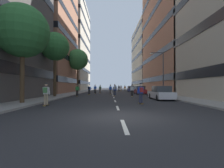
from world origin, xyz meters
name	(u,v)px	position (x,y,z in m)	size (l,w,h in m)	color
ground_plane	(112,92)	(0.00, 30.05, 0.00)	(180.33, 180.33, 0.00)	#28282B
sidewalk_left	(82,92)	(-7.85, 33.81, 0.07)	(2.93, 82.65, 0.14)	gray
sidewalk_right	(142,92)	(7.85, 33.81, 0.07)	(2.93, 82.65, 0.14)	gray
lane_markings	(112,92)	(0.00, 30.50, 0.00)	(0.16, 67.20, 0.01)	silver
building_left_mid	(40,30)	(-16.01, 27.48, 13.95)	(13.52, 17.16, 27.72)	#9E6B51
building_left_far	(68,47)	(-16.01, 51.56, 16.08)	(13.52, 24.09, 31.99)	#BCB29E
building_right_mid	(183,25)	(16.01, 27.48, 15.28)	(13.52, 23.75, 30.37)	#9E6B51
building_right_far	(154,59)	(16.01, 51.56, 11.77)	(13.52, 22.92, 23.36)	#B2A893
parked_car_near	(131,89)	(5.18, 34.73, 0.70)	(1.82, 4.40, 1.52)	navy
parked_car_mid	(161,93)	(5.18, 9.68, 0.70)	(1.82, 4.40, 1.52)	silver
parked_car_far	(140,90)	(5.18, 22.12, 0.70)	(1.82, 4.40, 1.52)	maroon
street_tree_near	(55,47)	(-7.85, 13.30, 6.73)	(3.76, 3.76, 8.52)	#4C3823
street_tree_mid	(22,31)	(-7.85, 5.37, 6.08)	(4.39, 4.39, 8.15)	#4C3823
street_tree_far	(78,60)	(-7.85, 28.48, 7.54)	(4.71, 4.71, 9.79)	#4C3823
streetlamp_right	(161,69)	(7.18, 15.90, 4.14)	(2.13, 0.30, 6.50)	#3F3F44
skater_0	(141,92)	(2.07, 5.38, 1.02)	(0.56, 0.92, 1.78)	brown
skater_1	(115,88)	(0.60, 27.78, 1.02)	(0.56, 0.92, 1.78)	brown
skater_2	(119,88)	(1.95, 34.85, 0.98)	(0.55, 0.91, 1.78)	brown
skater_3	(121,88)	(2.74, 38.06, 0.98)	(0.55, 0.91, 1.78)	brown
skater_4	(110,89)	(-0.40, 20.91, 0.98)	(0.54, 0.91, 1.78)	brown
skater_5	(89,89)	(-4.10, 19.63, 1.02)	(0.57, 0.92, 1.78)	brown
skater_6	(115,89)	(0.22, 16.06, 1.02)	(0.55, 0.91, 1.78)	brown
skater_7	(95,89)	(-3.43, 23.84, 0.98)	(0.57, 0.92, 1.78)	brown
skater_8	(77,90)	(-5.32, 15.52, 0.98)	(0.54, 0.91, 1.78)	brown
skater_9	(100,88)	(-2.57, 25.82, 1.02)	(0.56, 0.92, 1.78)	brown
skater_10	(125,88)	(4.01, 39.25, 0.98)	(0.56, 0.92, 1.78)	brown
skater_11	(116,88)	(1.26, 38.95, 1.02)	(0.56, 0.92, 1.78)	brown
skater_12	(132,90)	(2.67, 14.95, 0.98)	(0.56, 0.92, 1.78)	brown
skater_13	(46,93)	(-5.43, 4.27, 1.02)	(0.53, 0.90, 1.78)	brown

